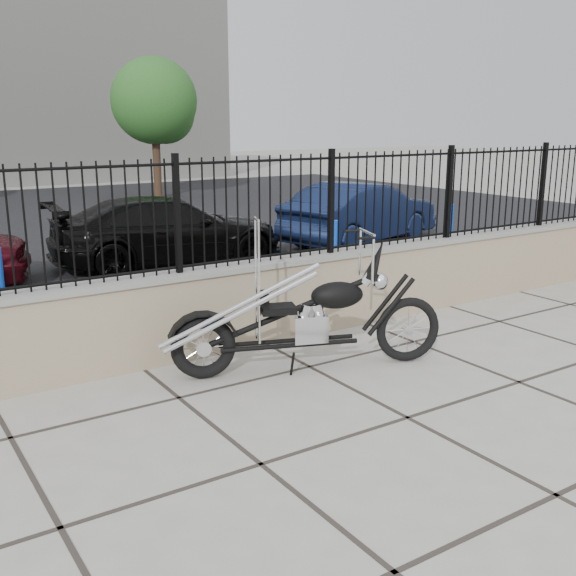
# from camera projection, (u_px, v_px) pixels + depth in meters

# --- Properties ---
(ground_plane) EXTENTS (90.00, 90.00, 0.00)m
(ground_plane) POSITION_uv_depth(u_px,v_px,m) (407.00, 418.00, 5.91)
(ground_plane) COLOR #99968E
(ground_plane) RESTS_ON ground
(parking_lot) EXTENTS (30.00, 30.00, 0.00)m
(parking_lot) POSITION_uv_depth(u_px,v_px,m) (45.00, 229.00, 16.05)
(parking_lot) COLOR black
(parking_lot) RESTS_ON ground
(retaining_wall) EXTENTS (14.00, 0.36, 0.96)m
(retaining_wall) POSITION_uv_depth(u_px,v_px,m) (261.00, 302.00, 7.82)
(retaining_wall) COLOR gray
(retaining_wall) RESTS_ON ground_plane
(iron_fence) EXTENTS (14.00, 0.08, 1.20)m
(iron_fence) POSITION_uv_depth(u_px,v_px,m) (260.00, 210.00, 7.55)
(iron_fence) COLOR black
(iron_fence) RESTS_ON retaining_wall
(chopper_motorcycle) EXTENTS (2.73, 1.39, 1.64)m
(chopper_motorcycle) POSITION_uv_depth(u_px,v_px,m) (304.00, 294.00, 6.84)
(chopper_motorcycle) COLOR black
(chopper_motorcycle) RESTS_ON ground_plane
(car_black) EXTENTS (4.33, 2.12, 1.21)m
(car_black) POSITION_uv_depth(u_px,v_px,m) (169.00, 230.00, 12.08)
(car_black) COLOR black
(car_black) RESTS_ON parking_lot
(car_blue) EXTENTS (4.11, 2.31, 1.28)m
(car_blue) POSITION_uv_depth(u_px,v_px,m) (361.00, 213.00, 14.08)
(car_blue) COLOR #111C3E
(car_blue) RESTS_ON parking_lot
(bollard_a) EXTENTS (0.16, 0.16, 0.99)m
(bollard_a) POSITION_uv_depth(u_px,v_px,m) (0.00, 286.00, 8.52)
(bollard_a) COLOR #0C45B5
(bollard_a) RESTS_ON ground_plane
(bollard_b) EXTENTS (0.12, 0.12, 0.86)m
(bollard_b) POSITION_uv_depth(u_px,v_px,m) (335.00, 245.00, 11.66)
(bollard_b) COLOR #0A26A4
(bollard_b) RESTS_ON ground_plane
(bollard_c) EXTENTS (0.14, 0.14, 1.01)m
(bollard_c) POSITION_uv_depth(u_px,v_px,m) (449.00, 231.00, 12.67)
(bollard_c) COLOR #0B4EAB
(bollard_c) RESTS_ON ground_plane
(tree_right) EXTENTS (2.74, 2.74, 4.62)m
(tree_right) POSITION_uv_depth(u_px,v_px,m) (154.00, 97.00, 21.44)
(tree_right) COLOR #382619
(tree_right) RESTS_ON ground_plane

